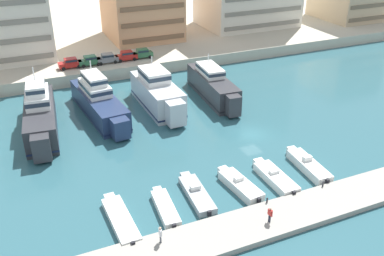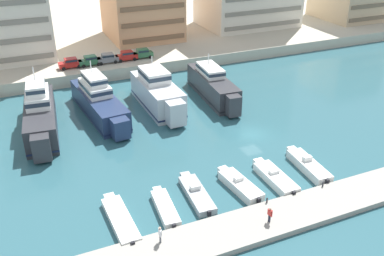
% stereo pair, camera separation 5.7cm
% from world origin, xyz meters
% --- Properties ---
extents(ground_plane, '(400.00, 400.00, 0.00)m').
position_xyz_m(ground_plane, '(0.00, 0.00, 0.00)').
color(ground_plane, '#2D5B66').
extents(quay_promenade, '(180.00, 70.00, 2.16)m').
position_xyz_m(quay_promenade, '(0.00, 62.68, 1.08)').
color(quay_promenade, '#BCB29E').
rests_on(quay_promenade, ground).
extents(pier_dock, '(120.00, 4.97, 0.62)m').
position_xyz_m(pier_dock, '(0.00, -16.70, 0.31)').
color(pier_dock, '#9E998E').
rests_on(pier_dock, ground).
extents(yacht_charcoal_left, '(5.57, 18.57, 8.61)m').
position_xyz_m(yacht_charcoal_left, '(-26.38, 12.84, 2.50)').
color(yacht_charcoal_left, '#333338').
rests_on(yacht_charcoal_left, ground).
extents(yacht_navy_mid_left, '(5.68, 19.03, 7.81)m').
position_xyz_m(yacht_navy_mid_left, '(-17.80, 14.80, 2.18)').
color(yacht_navy_mid_left, navy).
rests_on(yacht_navy_mid_left, ground).
extents(yacht_silver_center_left, '(4.71, 16.10, 7.63)m').
position_xyz_m(yacht_silver_center_left, '(-8.87, 13.75, 2.40)').
color(yacht_silver_center_left, silver).
rests_on(yacht_silver_center_left, ground).
extents(yacht_charcoal_center, '(4.60, 17.24, 6.80)m').
position_xyz_m(yacht_charcoal_center, '(0.65, 13.78, 2.09)').
color(yacht_charcoal_center, '#333338').
rests_on(yacht_charcoal_center, ground).
extents(motorboat_white_far_left, '(2.19, 8.58, 0.84)m').
position_xyz_m(motorboat_white_far_left, '(-21.58, -10.72, 0.39)').
color(motorboat_white_far_left, white).
rests_on(motorboat_white_far_left, ground).
extents(motorboat_white_left, '(2.14, 6.91, 0.87)m').
position_xyz_m(motorboat_white_left, '(-16.85, -10.80, 0.42)').
color(motorboat_white_left, white).
rests_on(motorboat_white_left, ground).
extents(motorboat_grey_mid_left, '(2.46, 8.02, 1.26)m').
position_xyz_m(motorboat_grey_mid_left, '(-12.88, -9.80, 0.40)').
color(motorboat_grey_mid_left, '#9EA3A8').
rests_on(motorboat_grey_mid_left, ground).
extents(motorboat_white_center_left, '(2.64, 7.36, 1.46)m').
position_xyz_m(motorboat_white_center_left, '(-7.89, -10.45, 0.52)').
color(motorboat_white_center_left, white).
rests_on(motorboat_white_center_left, ground).
extents(motorboat_white_center, '(2.15, 7.69, 1.31)m').
position_xyz_m(motorboat_white_center, '(-3.44, -10.72, 0.48)').
color(motorboat_white_center, white).
rests_on(motorboat_white_center, ground).
extents(motorboat_white_center_right, '(2.46, 8.11, 1.61)m').
position_xyz_m(motorboat_white_center_right, '(1.56, -10.21, 0.55)').
color(motorboat_white_center_right, white).
rests_on(motorboat_white_center_right, ground).
extents(car_red_far_left, '(4.14, 2.01, 1.80)m').
position_xyz_m(car_red_far_left, '(-19.09, 31.51, 3.14)').
color(car_red_far_left, red).
rests_on(car_red_far_left, quay_promenade).
extents(car_green_left, '(4.16, 2.05, 1.80)m').
position_xyz_m(car_green_left, '(-15.60, 31.49, 3.14)').
color(car_green_left, '#2D6642').
rests_on(car_green_left, quay_promenade).
extents(car_grey_mid_left, '(4.12, 1.96, 1.80)m').
position_xyz_m(car_grey_mid_left, '(-12.41, 31.52, 3.14)').
color(car_grey_mid_left, slate).
rests_on(car_grey_mid_left, quay_promenade).
extents(car_red_center_left, '(4.12, 1.96, 1.80)m').
position_xyz_m(car_red_center_left, '(-8.73, 31.62, 3.14)').
color(car_red_center_left, red).
rests_on(car_red_center_left, quay_promenade).
extents(car_green_center, '(4.15, 2.03, 1.80)m').
position_xyz_m(car_green_center, '(-5.59, 31.77, 3.14)').
color(car_green_center, '#2D6642').
rests_on(car_green_center, quay_promenade).
extents(pedestrian_mid_deck, '(0.30, 0.68, 1.77)m').
position_xyz_m(pedestrian_mid_deck, '(-19.07, -15.60, 1.67)').
color(pedestrian_mid_deck, '#4C515B').
rests_on(pedestrian_mid_deck, pier_dock).
extents(pedestrian_far_side, '(0.31, 0.65, 1.69)m').
position_xyz_m(pedestrian_far_side, '(-8.36, -17.17, 1.62)').
color(pedestrian_far_side, '#282D3D').
rests_on(pedestrian_far_side, pier_dock).
extents(bollard_west, '(0.20, 0.20, 0.61)m').
position_xyz_m(bollard_west, '(-6.91, -14.47, 0.94)').
color(bollard_west, '#2D2D33').
rests_on(bollard_west, pier_dock).
extents(bollard_west_mid, '(0.20, 0.20, 0.61)m').
position_xyz_m(bollard_west_mid, '(0.29, -14.47, 0.94)').
color(bollard_west_mid, '#2D2D33').
rests_on(bollard_west_mid, pier_dock).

